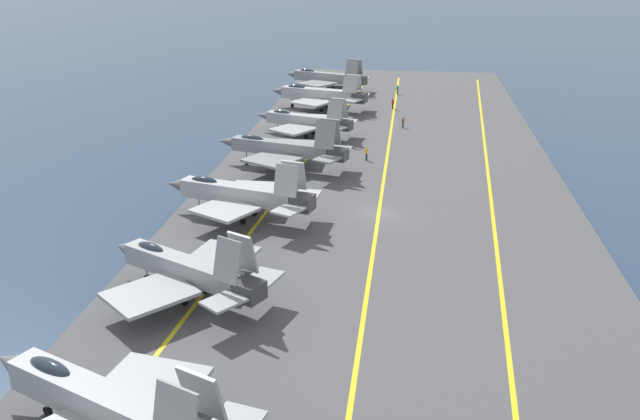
{
  "coord_description": "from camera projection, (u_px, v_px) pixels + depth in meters",
  "views": [
    {
      "loc": [
        -64.56,
        -2.64,
        25.52
      ],
      "look_at": [
        -6.2,
        5.22,
        2.9
      ],
      "focal_mm": 38.0,
      "sensor_mm": 36.0,
      "label": 1
    }
  ],
  "objects": [
    {
      "name": "ground_plane",
      "position": [
        379.0,
        217.0,
        69.21
      ],
      "size": [
        2000.0,
        2000.0,
        0.0
      ],
      "primitive_type": "plane",
      "color": "navy"
    },
    {
      "name": "carrier_deck",
      "position": [
        379.0,
        216.0,
        69.13
      ],
      "size": [
        177.58,
        41.61,
        0.4
      ],
      "primitive_type": "cube",
      "color": "#4C4C4F",
      "rests_on": "ground"
    },
    {
      "name": "deck_stripe_foul_line",
      "position": [
        493.0,
        219.0,
        67.64
      ],
      "size": [
        159.55,
        10.06,
        0.01
      ],
      "primitive_type": "cube",
      "rotation": [
        0.0,
        0.0,
        -0.06
      ],
      "color": "yellow",
      "rests_on": "carrier_deck"
    },
    {
      "name": "deck_stripe_centerline",
      "position": [
        379.0,
        214.0,
        69.06
      ],
      "size": [
        159.82,
        0.36,
        0.01
      ],
      "primitive_type": "cube",
      "color": "yellow",
      "rests_on": "carrier_deck"
    },
    {
      "name": "deck_stripe_edge_line",
      "position": [
        269.0,
        208.0,
        70.49
      ],
      "size": [
        159.5,
        10.9,
        0.01
      ],
      "primitive_type": "cube",
      "rotation": [
        0.0,
        0.0,
        -0.07
      ],
      "color": "yellow",
      "rests_on": "carrier_deck"
    },
    {
      "name": "parked_jet_second",
      "position": [
        106.0,
        406.0,
        35.74
      ],
      "size": [
        12.32,
        17.27,
        6.41
      ],
      "color": "#93999E",
      "rests_on": "carrier_deck"
    },
    {
      "name": "parked_jet_third",
      "position": [
        186.0,
        269.0,
        51.65
      ],
      "size": [
        13.8,
        15.11,
        6.32
      ],
      "color": "#93999E",
      "rests_on": "carrier_deck"
    },
    {
      "name": "parked_jet_fourth",
      "position": [
        240.0,
        194.0,
        66.76
      ],
      "size": [
        11.78,
        16.33,
        6.49
      ],
      "color": "#A8AAAF",
      "rests_on": "carrier_deck"
    },
    {
      "name": "parked_jet_fifth",
      "position": [
        284.0,
        148.0,
        82.18
      ],
      "size": [
        12.49,
        17.19,
        6.75
      ],
      "color": "gray",
      "rests_on": "carrier_deck"
    },
    {
      "name": "parked_jet_sixth",
      "position": [
        305.0,
        121.0,
        97.17
      ],
      "size": [
        12.85,
        15.36,
        5.92
      ],
      "color": "#9EA3A8",
      "rests_on": "carrier_deck"
    },
    {
      "name": "parked_jet_seventh",
      "position": [
        319.0,
        95.0,
        113.29
      ],
      "size": [
        12.82,
        17.14,
        6.16
      ],
      "color": "#A8AAAF",
      "rests_on": "carrier_deck"
    },
    {
      "name": "parked_jet_eighth",
      "position": [
        326.0,
        77.0,
        129.02
      ],
      "size": [
        14.02,
        17.11,
        6.28
      ],
      "color": "gray",
      "rests_on": "carrier_deck"
    },
    {
      "name": "crew_yellow_vest",
      "position": [
        367.0,
        153.0,
        86.28
      ],
      "size": [
        0.46,
        0.45,
        1.84
      ],
      "color": "#232328",
      "rests_on": "carrier_deck"
    },
    {
      "name": "crew_green_vest",
      "position": [
        397.0,
        89.0,
        125.87
      ],
      "size": [
        0.32,
        0.42,
        1.75
      ],
      "color": "#383328",
      "rests_on": "carrier_deck"
    },
    {
      "name": "crew_red_vest",
      "position": [
        393.0,
        103.0,
        114.37
      ],
      "size": [
        0.4,
        0.45,
        1.83
      ],
      "color": "#232328",
      "rests_on": "carrier_deck"
    },
    {
      "name": "crew_brown_vest",
      "position": [
        403.0,
        122.0,
        102.33
      ],
      "size": [
        0.41,
        0.46,
        1.69
      ],
      "color": "#383328",
      "rests_on": "carrier_deck"
    }
  ]
}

